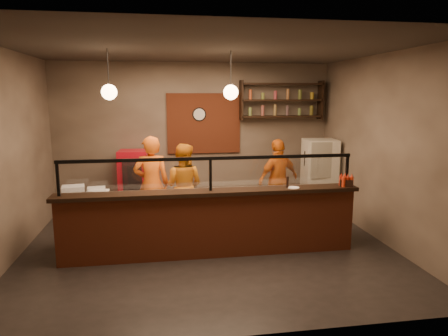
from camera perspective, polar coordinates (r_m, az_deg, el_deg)
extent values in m
plane|color=black|center=(6.75, -2.20, -11.41)|extent=(6.00, 6.00, 0.00)
plane|color=#39332C|center=(6.32, -2.41, 16.68)|extent=(6.00, 6.00, 0.00)
plane|color=#7B6B5A|center=(8.81, -4.20, 4.41)|extent=(6.00, 0.00, 6.00)
plane|color=#7B6B5A|center=(6.70, -28.72, 1.33)|extent=(0.00, 5.00, 5.00)
plane|color=#7B6B5A|center=(7.32, 21.75, 2.52)|extent=(0.00, 5.00, 5.00)
plane|color=#7B6B5A|center=(3.91, 1.99, -2.95)|extent=(6.00, 0.00, 6.00)
cube|color=brown|center=(8.78, -2.90, 6.37)|extent=(1.60, 0.04, 1.30)
cube|color=brown|center=(6.30, -1.90, -8.18)|extent=(4.60, 0.25, 1.00)
cube|color=black|center=(6.16, -1.93, -3.49)|extent=(4.70, 0.37, 0.06)
cube|color=gray|center=(6.80, -2.43, -7.46)|extent=(4.60, 0.75, 0.85)
cube|color=white|center=(6.68, -2.45, -3.78)|extent=(4.60, 0.75, 0.05)
cube|color=white|center=(6.10, -1.95, -0.94)|extent=(4.40, 0.02, 0.50)
cube|color=black|center=(6.05, -1.96, 1.39)|extent=(4.50, 0.05, 0.05)
cube|color=black|center=(6.23, -22.65, -1.48)|extent=(0.04, 0.04, 0.50)
cube|color=black|center=(6.10, -1.95, -0.94)|extent=(0.04, 0.04, 0.50)
cube|color=black|center=(6.73, 17.15, -0.32)|extent=(0.04, 0.04, 0.50)
cube|color=black|center=(8.96, 8.16, 7.32)|extent=(1.80, 0.28, 0.04)
cube|color=black|center=(8.95, 8.21, 9.56)|extent=(1.80, 0.28, 0.04)
cube|color=black|center=(8.95, 8.27, 11.80)|extent=(1.80, 0.28, 0.04)
cube|color=black|center=(8.73, 2.48, 9.64)|extent=(0.04, 0.28, 0.85)
cube|color=black|center=(9.26, 13.62, 9.40)|extent=(0.04, 0.28, 0.85)
cylinder|color=black|center=(8.74, -3.57, 7.66)|extent=(0.30, 0.04, 0.30)
cylinder|color=black|center=(6.50, -16.24, 13.46)|extent=(0.01, 0.01, 0.60)
sphere|color=#FFCA8C|center=(6.48, -16.09, 10.37)|extent=(0.24, 0.24, 0.24)
cylinder|color=black|center=(6.55, 0.99, 13.82)|extent=(0.01, 0.01, 0.60)
sphere|color=#FFCA8C|center=(6.53, 0.98, 10.76)|extent=(0.24, 0.24, 0.24)
imported|color=orange|center=(7.45, -10.31, -2.31)|extent=(0.67, 0.46, 1.79)
imported|color=orange|center=(7.59, -5.87, -2.59)|extent=(0.96, 0.86, 1.62)
imported|color=orange|center=(8.17, 7.75, -1.63)|extent=(1.05, 0.76, 1.65)
cube|color=beige|center=(8.80, 13.42, -1.15)|extent=(0.72, 0.68, 1.59)
cube|color=#B00B1A|center=(8.60, -12.69, -2.09)|extent=(0.63, 0.59, 1.38)
cylinder|color=beige|center=(6.81, 3.03, -3.22)|extent=(0.63, 0.63, 0.01)
cube|color=silver|center=(6.86, -20.74, -3.11)|extent=(0.38, 0.33, 0.17)
cube|color=silver|center=(6.78, -17.75, -3.23)|extent=(0.30, 0.25, 0.14)
cube|color=white|center=(6.58, -17.57, -3.61)|extent=(0.34, 0.30, 0.14)
cylinder|color=gold|center=(6.85, -17.99, -3.44)|extent=(0.32, 0.22, 0.06)
cube|color=black|center=(6.73, 17.05, -2.01)|extent=(0.24, 0.22, 0.11)
cylinder|color=black|center=(6.38, 9.06, -2.03)|extent=(0.05, 0.05, 0.18)
cylinder|color=white|center=(6.40, 9.90, -2.78)|extent=(0.20, 0.20, 0.01)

